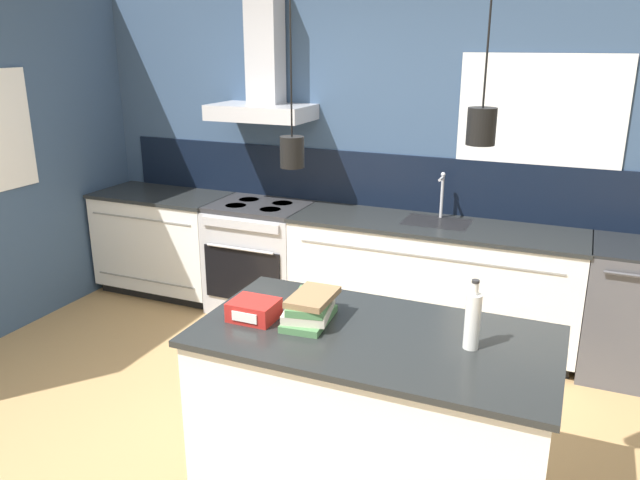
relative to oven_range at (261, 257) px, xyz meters
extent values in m
plane|color=tan|center=(0.83, -1.69, -0.46)|extent=(16.00, 16.00, 0.00)
cube|color=#354C6B|center=(0.83, 0.34, 0.84)|extent=(5.60, 0.06, 2.60)
cube|color=black|center=(0.83, 0.30, 0.67)|extent=(4.42, 0.02, 0.43)
cube|color=white|center=(2.07, 0.30, 1.16)|extent=(1.12, 0.01, 0.96)
cube|color=black|center=(2.07, 0.31, 1.16)|extent=(1.04, 0.01, 0.88)
cube|color=#B5B5BA|center=(0.00, 0.08, 1.18)|extent=(0.80, 0.46, 0.12)
cube|color=#B5B5BA|center=(0.00, 0.17, 1.69)|extent=(0.26, 0.20, 0.90)
cylinder|color=black|center=(1.18, -1.81, 1.73)|extent=(0.01, 0.01, 0.83)
cylinder|color=black|center=(1.18, -1.81, 1.25)|extent=(0.11, 0.11, 0.14)
sphere|color=#F9D18C|center=(1.18, -1.81, 1.25)|extent=(0.06, 0.06, 0.06)
cylinder|color=black|center=(2.02, -1.90, 1.81)|extent=(0.01, 0.01, 0.66)
cylinder|color=black|center=(2.02, -1.90, 1.41)|extent=(0.11, 0.11, 0.14)
sphere|color=#F9D18C|center=(2.02, -1.90, 1.41)|extent=(0.06, 0.06, 0.06)
cube|color=#354C6B|center=(-1.60, -0.99, 0.84)|extent=(0.06, 3.80, 2.60)
cube|color=black|center=(-0.97, 0.03, -0.41)|extent=(1.10, 0.56, 0.09)
cube|color=white|center=(-0.97, 0.00, 0.03)|extent=(1.14, 0.62, 0.79)
cube|color=gray|center=(-0.97, -0.31, 0.30)|extent=(1.00, 0.01, 0.01)
cube|color=gray|center=(-0.97, -0.31, -0.25)|extent=(1.00, 0.01, 0.01)
cube|color=#232626|center=(-0.97, 0.00, 0.44)|extent=(1.16, 0.64, 0.03)
cube|color=black|center=(1.45, 0.03, -0.41)|extent=(2.04, 0.56, 0.09)
cube|color=white|center=(1.45, 0.00, 0.03)|extent=(2.11, 0.62, 0.79)
cube|color=gray|center=(1.45, -0.31, 0.30)|extent=(1.85, 0.01, 0.01)
cube|color=gray|center=(1.45, -0.31, -0.25)|extent=(1.85, 0.01, 0.01)
cube|color=#232626|center=(1.45, 0.00, 0.44)|extent=(2.13, 0.64, 0.03)
cube|color=#262628|center=(1.45, 0.05, 0.45)|extent=(0.48, 0.34, 0.01)
cylinder|color=#B5B5BA|center=(1.45, 0.18, 0.62)|extent=(0.02, 0.02, 0.33)
sphere|color=#B5B5BA|center=(1.45, 0.18, 0.78)|extent=(0.03, 0.03, 0.03)
cylinder|color=#B5B5BA|center=(1.45, 0.12, 0.76)|extent=(0.02, 0.12, 0.02)
cube|color=#B5B5BA|center=(0.00, 0.00, -0.02)|extent=(0.78, 0.62, 0.87)
cube|color=black|center=(0.00, -0.31, -0.06)|extent=(0.67, 0.02, 0.44)
cylinder|color=#B5B5BA|center=(0.00, -0.34, 0.17)|extent=(0.59, 0.02, 0.02)
cube|color=#B5B5BA|center=(0.00, -0.32, 0.36)|extent=(0.67, 0.02, 0.07)
cube|color=#2D2D30|center=(0.00, 0.00, 0.43)|extent=(0.78, 0.60, 0.04)
cylinder|color=black|center=(-0.16, 0.11, 0.45)|extent=(0.17, 0.17, 0.00)
cylinder|color=black|center=(0.16, 0.11, 0.45)|extent=(0.17, 0.17, 0.00)
cylinder|color=black|center=(-0.16, -0.10, 0.45)|extent=(0.17, 0.17, 0.00)
cylinder|color=black|center=(0.16, -0.10, 0.45)|extent=(0.17, 0.17, 0.00)
cube|color=#4C4C51|center=(2.82, 0.00, -0.01)|extent=(0.62, 0.62, 0.89)
cube|color=white|center=(1.61, -1.87, 0.03)|extent=(1.58, 0.81, 0.79)
cube|color=#232626|center=(1.61, -1.87, 0.44)|extent=(1.63, 0.86, 0.03)
cylinder|color=silver|center=(2.03, -1.84, 0.58)|extent=(0.07, 0.07, 0.25)
cylinder|color=silver|center=(2.03, -1.84, 0.73)|extent=(0.03, 0.03, 0.06)
cylinder|color=#262628|center=(2.03, -1.84, 0.76)|extent=(0.03, 0.03, 0.01)
cube|color=#4C7F4C|center=(1.28, -1.87, 0.47)|extent=(0.22, 0.34, 0.03)
cube|color=beige|center=(1.28, -1.86, 0.51)|extent=(0.26, 0.33, 0.04)
cube|color=#4C7F4C|center=(1.28, -1.84, 0.55)|extent=(0.24, 0.35, 0.03)
cube|color=olive|center=(1.30, -1.86, 0.58)|extent=(0.19, 0.29, 0.03)
cube|color=red|center=(1.03, -1.94, 0.50)|extent=(0.22, 0.18, 0.09)
cube|color=white|center=(1.03, -2.04, 0.50)|extent=(0.13, 0.01, 0.05)
camera|label=1|loc=(2.39, -4.33, 1.72)|focal=35.00mm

